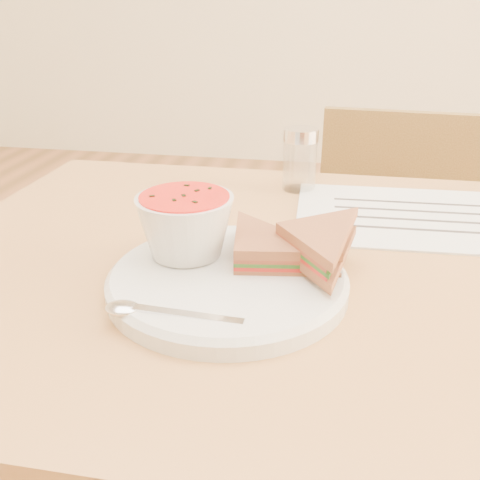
% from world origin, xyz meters
% --- Properties ---
extents(chair_far, '(0.39, 0.39, 0.81)m').
position_xyz_m(chair_far, '(0.14, 0.47, 0.41)').
color(chair_far, brown).
rests_on(chair_far, floor).
extents(plate, '(0.33, 0.33, 0.02)m').
position_xyz_m(plate, '(-0.10, -0.09, 0.76)').
color(plate, silver).
rests_on(plate, dining_table).
extents(soup_bowl, '(0.11, 0.11, 0.07)m').
position_xyz_m(soup_bowl, '(-0.15, -0.06, 0.80)').
color(soup_bowl, silver).
rests_on(soup_bowl, plate).
extents(sandwich_half_a, '(0.13, 0.13, 0.03)m').
position_xyz_m(sandwich_half_a, '(-0.09, -0.10, 0.78)').
color(sandwich_half_a, '#9F6038').
rests_on(sandwich_half_a, plate).
extents(sandwich_half_b, '(0.15, 0.15, 0.03)m').
position_xyz_m(sandwich_half_b, '(-0.05, -0.04, 0.80)').
color(sandwich_half_b, '#9F6038').
rests_on(sandwich_half_b, plate).
extents(spoon, '(0.17, 0.04, 0.01)m').
position_xyz_m(spoon, '(-0.13, -0.18, 0.77)').
color(spoon, silver).
rests_on(spoon, plate).
extents(paper_menu, '(0.34, 0.25, 0.00)m').
position_xyz_m(paper_menu, '(0.12, 0.16, 0.75)').
color(paper_menu, silver).
rests_on(paper_menu, dining_table).
extents(condiment_shaker, '(0.07, 0.07, 0.10)m').
position_xyz_m(condiment_shaker, '(-0.05, 0.26, 0.80)').
color(condiment_shaker, silver).
rests_on(condiment_shaker, dining_table).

